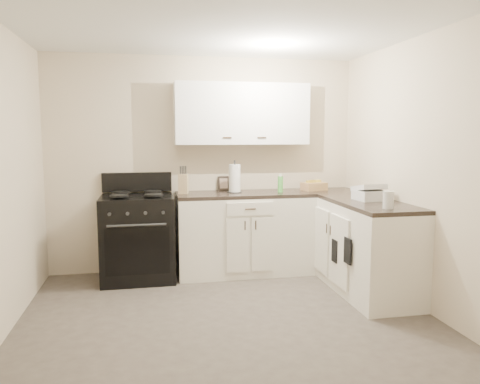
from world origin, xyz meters
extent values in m
plane|color=#473F38|center=(0.00, 0.00, 0.00)|extent=(3.60, 3.60, 0.00)
plane|color=white|center=(0.00, 0.00, 2.50)|extent=(3.60, 3.60, 0.00)
plane|color=beige|center=(0.00, 1.80, 1.25)|extent=(3.60, 0.00, 3.60)
plane|color=beige|center=(1.80, 0.00, 1.25)|extent=(0.00, 3.60, 3.60)
plane|color=beige|center=(0.00, -1.80, 1.25)|extent=(3.60, 0.00, 3.60)
cube|color=white|center=(0.43, 1.50, 0.45)|extent=(1.55, 0.60, 0.90)
cube|color=white|center=(1.50, 0.85, 0.45)|extent=(0.60, 1.90, 0.90)
cube|color=black|center=(0.43, 1.50, 0.92)|extent=(1.55, 0.60, 0.04)
cube|color=black|center=(1.50, 0.85, 0.92)|extent=(0.60, 1.90, 0.04)
cube|color=white|center=(0.43, 1.65, 1.84)|extent=(1.55, 0.30, 0.70)
cube|color=black|center=(-0.78, 1.48, 0.46)|extent=(0.78, 0.67, 0.95)
cube|color=tan|center=(-0.27, 1.54, 1.05)|extent=(0.12, 0.12, 0.22)
cylinder|color=white|center=(0.32, 1.53, 1.10)|extent=(0.17, 0.17, 0.32)
cylinder|color=#51B545|center=(0.84, 1.45, 1.03)|extent=(0.07, 0.07, 0.18)
cube|color=black|center=(0.23, 1.76, 1.03)|extent=(0.14, 0.05, 0.17)
cube|color=tan|center=(1.29, 1.57, 0.99)|extent=(0.31, 0.24, 0.09)
cube|color=silver|center=(1.55, 0.65, 0.99)|extent=(0.30, 0.28, 0.10)
cylinder|color=silver|center=(1.46, 0.10, 1.02)|extent=(0.10, 0.10, 0.16)
cube|color=black|center=(1.18, 0.32, 0.51)|extent=(0.02, 0.14, 0.25)
cube|color=black|center=(1.18, 0.62, 0.43)|extent=(0.02, 0.13, 0.23)
camera|label=1|loc=(-0.67, -3.72, 1.60)|focal=35.00mm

